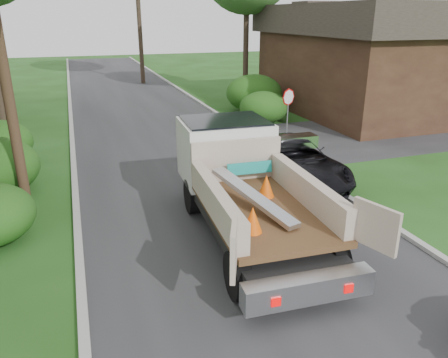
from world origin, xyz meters
name	(u,v)px	position (x,y,z in m)	size (l,w,h in m)	color
ground	(259,259)	(0.00, 0.00, 0.00)	(120.00, 120.00, 0.00)	#1D4012
road	(170,147)	(0.00, 10.00, 0.00)	(8.00, 90.00, 0.02)	#28282B
side_street	(407,131)	(12.00, 9.00, 0.01)	(16.00, 7.00, 0.02)	#28282B
curb_left	(73,155)	(-4.10, 10.00, 0.06)	(0.20, 90.00, 0.12)	#9E9E99
curb_right	(256,138)	(4.10, 10.00, 0.06)	(0.20, 90.00, 0.12)	#9E9E99
stop_sign	(288,104)	(5.20, 9.00, 1.78)	(0.71, 0.32, 2.48)	slate
house_right	(370,58)	(13.00, 14.00, 3.16)	(9.72, 12.96, 6.20)	#341E15
hedge_right_a	(263,107)	(5.80, 13.00, 0.85)	(2.60, 2.60, 1.70)	#104712
hedge_right_b	(254,93)	(6.50, 16.00, 1.10)	(3.38, 3.38, 2.21)	#104712
flatbed_truck	(238,173)	(0.22, 2.10, 1.45)	(3.30, 7.16, 2.66)	black
black_pickup	(291,161)	(3.11, 4.50, 0.75)	(2.49, 5.41, 1.50)	black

